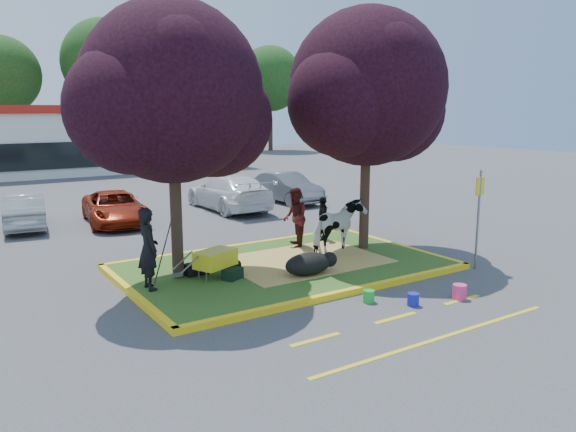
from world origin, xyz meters
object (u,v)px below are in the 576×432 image
sign_post (479,208)px  bucket_pink (460,292)px  bucket_green (369,296)px  bucket_blue (413,300)px  wheelbarrow (216,259)px  car_silver (24,211)px  cow (338,226)px  calf (308,264)px  handler (148,249)px

sign_post → bucket_pink: bearing=-155.3°
bucket_green → bucket_blue: (0.66, -0.69, 0.00)m
sign_post → wheelbarrow: bearing=151.0°
wheelbarrow → sign_post: bearing=-44.7°
bucket_blue → car_silver: size_ratio=0.07×
cow → bucket_blue: size_ratio=6.37×
bucket_green → bucket_blue: bucket_blue is taller
calf → bucket_blue: size_ratio=4.62×
calf → handler: bearing=-177.5°
sign_post → bucket_blue: (-3.47, -1.17, -1.49)m
wheelbarrow → car_silver: car_silver is taller
handler → bucket_blue: (4.52, -3.77, -0.95)m
wheelbarrow → bucket_blue: 4.73m
cow → handler: bearing=79.2°
cow → bucket_green: size_ratio=6.46×
calf → bucket_blue: (0.87, -2.71, -0.29)m
car_silver → wheelbarrow: bearing=114.5°
wheelbarrow → bucket_green: 3.79m
wheelbarrow → car_silver: size_ratio=0.47×
car_silver → bucket_blue: bearing=121.1°
calf → handler: (-3.65, 1.06, 0.66)m
wheelbarrow → bucket_green: bearing=-76.7°
car_silver → bucket_green: bearing=119.7°
handler → bucket_green: 5.03m
cow → bucket_blue: 4.31m
wheelbarrow → bucket_blue: wheelbarrow is taller
bucket_blue → sign_post: bearing=18.6°
bucket_green → wheelbarrow: bearing=126.1°
sign_post → bucket_blue: sign_post is taller
calf → bucket_green: calf is taller
cow → bucket_pink: (0.04, -4.34, -0.73)m
cow → car_silver: size_ratio=0.47×
bucket_green → bucket_pink: (1.84, -0.94, 0.03)m
bucket_green → car_silver: car_silver is taller
wheelbarrow → sign_post: (6.35, -2.56, 1.01)m
bucket_green → car_silver: 13.58m
wheelbarrow → car_silver: 9.96m
handler → car_silver: bearing=7.3°
bucket_green → bucket_pink: bucket_pink is taller
wheelbarrow → calf: bearing=-49.7°
bucket_pink → bucket_blue: 1.21m
cow → bucket_pink: size_ratio=5.26×
handler → wheelbarrow: handler is taller
cow → sign_post: sign_post is taller
calf → handler: 3.86m
sign_post → bucket_blue: 3.95m
handler → calf: bearing=-106.4°
calf → car_silver: (-4.89, 10.56, 0.20)m
sign_post → bucket_green: sign_post is taller
bucket_pink → car_silver: size_ratio=0.09×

